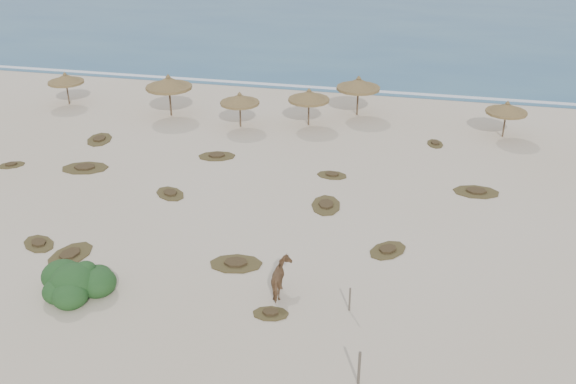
% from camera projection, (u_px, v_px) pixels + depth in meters
% --- Properties ---
extents(ground, '(160.00, 160.00, 0.00)m').
position_uv_depth(ground, '(207.00, 263.00, 27.69)').
color(ground, beige).
rests_on(ground, ground).
extents(foam_line, '(70.00, 0.60, 0.01)m').
position_uv_depth(foam_line, '(316.00, 88.00, 50.41)').
color(foam_line, silver).
rests_on(foam_line, ground).
extents(palapa_0, '(3.36, 3.36, 2.39)m').
position_uv_depth(palapa_0, '(66.00, 79.00, 46.03)').
color(palapa_0, '#4F3C28').
rests_on(palapa_0, ground).
extents(palapa_1, '(3.70, 3.70, 2.96)m').
position_uv_depth(palapa_1, '(169.00, 83.00, 43.59)').
color(palapa_1, '#4F3C28').
rests_on(palapa_1, ground).
extents(palapa_2, '(3.42, 3.42, 2.42)m').
position_uv_depth(palapa_2, '(240.00, 100.00, 41.79)').
color(palapa_2, '#4F3C28').
rests_on(palapa_2, ground).
extents(palapa_3, '(3.99, 3.99, 2.81)m').
position_uv_depth(palapa_3, '(358.00, 84.00, 43.75)').
color(palapa_3, '#4F3C28').
rests_on(palapa_3, ground).
extents(palapa_4, '(3.59, 3.59, 2.56)m').
position_uv_depth(palapa_4, '(309.00, 96.00, 42.04)').
color(palapa_4, '#4F3C28').
rests_on(palapa_4, ground).
extents(palapa_5, '(2.80, 2.80, 2.41)m').
position_uv_depth(palapa_5, '(507.00, 109.00, 40.17)').
color(palapa_5, '#4F3C28').
rests_on(palapa_5, ground).
extents(horse, '(1.00, 1.77, 1.42)m').
position_uv_depth(horse, '(281.00, 279.00, 25.34)').
color(horse, brown).
rests_on(horse, ground).
extents(fence_post_near, '(0.11, 0.11, 1.31)m').
position_uv_depth(fence_post_near, '(359.00, 368.00, 20.85)').
color(fence_post_near, brown).
rests_on(fence_post_near, ground).
extents(fence_post_far, '(0.09, 0.09, 1.03)m').
position_uv_depth(fence_post_far, '(350.00, 299.00, 24.44)').
color(fence_post_far, brown).
rests_on(fence_post_far, ground).
extents(bush, '(3.19, 2.81, 1.43)m').
position_uv_depth(bush, '(75.00, 283.00, 25.53)').
color(bush, '#265123').
rests_on(bush, ground).
extents(scrub_1, '(3.00, 2.31, 0.16)m').
position_uv_depth(scrub_1, '(85.00, 168.00, 36.53)').
color(scrub_1, brown).
rests_on(scrub_1, ground).
extents(scrub_2, '(2.30, 2.20, 0.16)m').
position_uv_depth(scrub_2, '(170.00, 193.00, 33.58)').
color(scrub_2, brown).
rests_on(scrub_2, ground).
extents(scrub_3, '(1.76, 2.45, 0.16)m').
position_uv_depth(scrub_3, '(326.00, 205.00, 32.41)').
color(scrub_3, brown).
rests_on(scrub_3, ground).
extents(scrub_4, '(2.21, 2.36, 0.16)m').
position_uv_depth(scrub_4, '(388.00, 250.00, 28.53)').
color(scrub_4, brown).
rests_on(scrub_4, ground).
extents(scrub_5, '(2.52, 1.74, 0.16)m').
position_uv_depth(scrub_5, '(476.00, 192.00, 33.78)').
color(scrub_5, brown).
rests_on(scrub_5, ground).
extents(scrub_6, '(2.07, 2.64, 0.16)m').
position_uv_depth(scrub_6, '(99.00, 139.00, 40.45)').
color(scrub_6, brown).
rests_on(scrub_6, ground).
extents(scrub_7, '(1.77, 1.22, 0.16)m').
position_uv_depth(scrub_7, '(332.00, 175.00, 35.66)').
color(scrub_7, brown).
rests_on(scrub_7, ground).
extents(scrub_8, '(1.77, 1.63, 0.16)m').
position_uv_depth(scrub_8, '(11.00, 165.00, 36.90)').
color(scrub_8, brown).
rests_on(scrub_8, ground).
extents(scrub_9, '(2.54, 1.89, 0.16)m').
position_uv_depth(scrub_9, '(236.00, 263.00, 27.55)').
color(scrub_9, brown).
rests_on(scrub_9, ground).
extents(scrub_10, '(1.24, 1.65, 0.16)m').
position_uv_depth(scrub_10, '(435.00, 143.00, 39.81)').
color(scrub_10, brown).
rests_on(scrub_10, ground).
extents(scrub_11, '(2.19, 2.03, 0.16)m').
position_uv_depth(scrub_11, '(39.00, 243.00, 29.04)').
color(scrub_11, brown).
rests_on(scrub_11, ground).
extents(scrub_12, '(1.53, 1.11, 0.16)m').
position_uv_depth(scrub_12, '(271.00, 313.00, 24.42)').
color(scrub_12, brown).
rests_on(scrub_12, ground).
extents(scrub_13, '(2.52, 1.96, 0.16)m').
position_uv_depth(scrub_13, '(217.00, 156.00, 38.07)').
color(scrub_13, brown).
rests_on(scrub_13, ground).
extents(scrub_14, '(2.01, 2.64, 0.16)m').
position_uv_depth(scrub_14, '(70.00, 255.00, 28.19)').
color(scrub_14, brown).
rests_on(scrub_14, ground).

